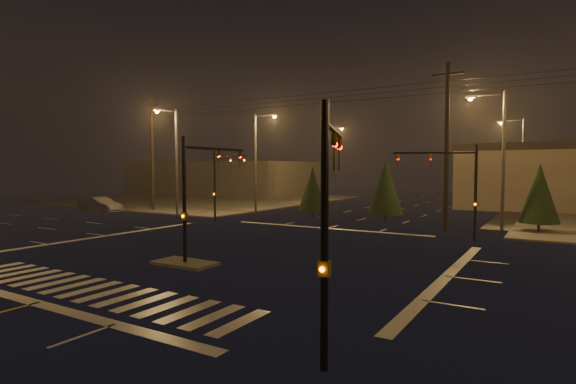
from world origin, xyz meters
name	(u,v)px	position (x,y,z in m)	size (l,w,h in m)	color
ground	(237,251)	(0.00, 0.00, 0.00)	(140.00, 140.00, 0.00)	black
sidewalk_nw	(199,199)	(-30.00, 30.00, 0.06)	(36.00, 36.00, 0.12)	#44423D
median_island	(185,263)	(0.00, -4.00, 0.07)	(3.00, 1.60, 0.15)	#44423D
crosswalk	(90,289)	(0.00, -9.00, 0.01)	(15.00, 2.60, 0.01)	beige
stop_bar_near	(36,303)	(0.00, -11.00, 0.01)	(16.00, 0.50, 0.01)	beige
stop_bar_far	(327,228)	(0.00, 11.00, 0.01)	(16.00, 0.50, 0.01)	beige
commercial_block	(225,178)	(-35.00, 42.00, 2.80)	(30.00, 18.00, 5.60)	#45413C
signal_mast_median	(198,184)	(0.00, -3.07, 3.75)	(0.25, 4.59, 6.00)	black
signal_mast_ne	(458,180)	(9.50, 10.14, 3.79)	(4.84, 1.86, 6.00)	black
signal_mast_nw	(221,177)	(-9.50, 10.14, 3.79)	(4.84, 1.86, 6.00)	black
signal_mast_se	(328,202)	(10.23, -9.75, 3.71)	(1.55, 3.87, 6.00)	black
streetlight_1	(258,156)	(-11.18, 18.00, 5.80)	(2.77, 0.32, 10.00)	#38383A
streetlight_2	(328,159)	(-11.18, 34.00, 5.80)	(2.77, 0.32, 10.00)	#38383A
streetlight_3	(499,150)	(11.18, 16.00, 5.80)	(2.77, 0.32, 10.00)	#38383A
streetlight_4	(520,157)	(11.18, 36.00, 5.80)	(2.77, 0.32, 10.00)	#38383A
streetlight_5	(174,155)	(-16.00, 11.18, 5.80)	(0.32, 2.77, 10.00)	#38383A
utility_pole_0	(152,153)	(-22.00, 14.00, 6.13)	(2.20, 0.32, 12.00)	black
utility_pole_1	(447,146)	(8.00, 14.00, 6.13)	(2.20, 0.32, 12.00)	black
conifer_0	(540,193)	(13.78, 16.59, 2.77)	(2.66, 2.66, 4.85)	black
conifer_3	(312,188)	(-4.50, 17.13, 2.69)	(2.55, 2.55, 4.68)	black
conifer_4	(386,187)	(2.57, 16.88, 2.99)	(2.94, 2.94, 5.29)	black
car_crossing	(100,205)	(-24.61, 9.45, 0.82)	(1.74, 4.99, 1.64)	#56595D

